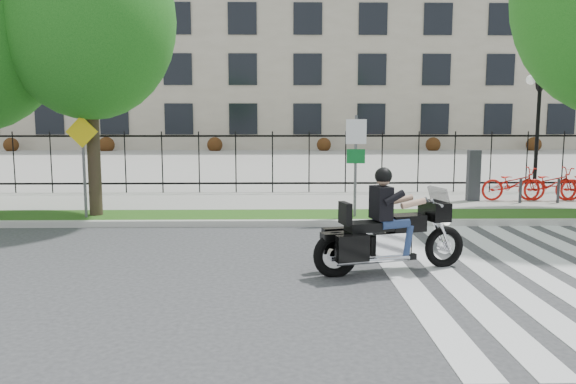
{
  "coord_description": "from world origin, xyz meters",
  "views": [
    {
      "loc": [
        0.17,
        -9.13,
        2.58
      ],
      "look_at": [
        0.39,
        3.0,
        0.98
      ],
      "focal_mm": 35.0,
      "sensor_mm": 36.0,
      "label": 1
    }
  ],
  "objects": [
    {
      "name": "ground",
      "position": [
        0.0,
        0.0,
        0.0
      ],
      "size": [
        120.0,
        120.0,
        0.0
      ],
      "primitive_type": "plane",
      "color": "#343437",
      "rests_on": "ground"
    },
    {
      "name": "curb",
      "position": [
        0.0,
        4.1,
        0.07
      ],
      "size": [
        60.0,
        0.2,
        0.15
      ],
      "primitive_type": "cube",
      "color": "#B4B2A9",
      "rests_on": "ground"
    },
    {
      "name": "grass_verge",
      "position": [
        0.0,
        4.95,
        0.07
      ],
      "size": [
        60.0,
        1.5,
        0.15
      ],
      "primitive_type": "cube",
      "color": "#214A12",
      "rests_on": "ground"
    },
    {
      "name": "sidewalk",
      "position": [
        0.0,
        7.45,
        0.07
      ],
      "size": [
        60.0,
        3.5,
        0.15
      ],
      "primitive_type": "cube",
      "color": "#9E9C94",
      "rests_on": "ground"
    },
    {
      "name": "plaza",
      "position": [
        0.0,
        25.0,
        0.05
      ],
      "size": [
        80.0,
        34.0,
        0.1
      ],
      "primitive_type": "cube",
      "color": "#9E9C94",
      "rests_on": "ground"
    },
    {
      "name": "crosswalk_stripes",
      "position": [
        4.83,
        0.0,
        0.01
      ],
      "size": [
        5.7,
        8.0,
        0.01
      ],
      "primitive_type": null,
      "color": "silver",
      "rests_on": "ground"
    },
    {
      "name": "iron_fence",
      "position": [
        0.0,
        9.2,
        1.15
      ],
      "size": [
        30.0,
        0.06,
        2.0
      ],
      "primitive_type": null,
      "color": "black",
      "rests_on": "sidewalk"
    },
    {
      "name": "office_building",
      "position": [
        0.0,
        44.92,
        9.97
      ],
      "size": [
        60.0,
        21.9,
        20.15
      ],
      "color": "#A29582",
      "rests_on": "ground"
    },
    {
      "name": "lamp_post_right",
      "position": [
        10.0,
        12.0,
        3.21
      ],
      "size": [
        1.06,
        0.7,
        4.25
      ],
      "color": "black",
      "rests_on": "ground"
    },
    {
      "name": "street_tree_1",
      "position": [
        -4.42,
        4.95,
        4.96
      ],
      "size": [
        4.25,
        4.25,
        7.26
      ],
      "color": "#31261B",
      "rests_on": "grass_verge"
    },
    {
      "name": "sign_pole_regulatory",
      "position": [
        2.08,
        4.58,
        1.74
      ],
      "size": [
        0.5,
        0.09,
        2.5
      ],
      "color": "#59595B",
      "rests_on": "grass_verge"
    },
    {
      "name": "sign_pole_warning",
      "position": [
        -4.56,
        4.58,
        1.74
      ],
      "size": [
        0.78,
        0.09,
        2.49
      ],
      "color": "#59595B",
      "rests_on": "grass_verge"
    },
    {
      "name": "motorcycle_rider",
      "position": [
        2.06,
        0.06,
        0.71
      ],
      "size": [
        2.71,
        1.22,
        2.14
      ],
      "color": "black",
      "rests_on": "ground"
    }
  ]
}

